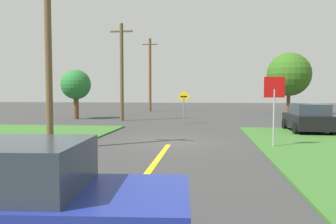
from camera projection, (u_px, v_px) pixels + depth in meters
ground_plane at (171, 141)px, 15.16m from camera, size 120.00×120.00×0.00m
lane_stripe_center at (132, 194)px, 7.23m from camera, size 0.20×14.00×0.01m
stop_sign at (274, 97)px, 13.24m from camera, size 0.83×0.11×2.87m
car_behind_on_main_road at (13, 207)px, 4.14m from camera, size 4.33×2.14×1.62m
car_on_crossroad at (308, 118)px, 18.44m from camera, size 2.13×3.97×1.62m
utility_pole_near at (48, 54)px, 12.77m from camera, size 1.80×0.31×7.12m
utility_pole_mid at (122, 71)px, 26.22m from camera, size 1.80×0.28×7.67m
utility_pole_far at (150, 74)px, 39.59m from camera, size 1.80×0.32×8.69m
direction_sign at (184, 103)px, 23.75m from camera, size 0.91×0.08×2.41m
oak_tree_left at (289, 74)px, 33.88m from camera, size 4.43×4.43×6.33m
pine_tree_center at (76, 85)px, 28.10m from camera, size 2.52×2.52×4.20m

